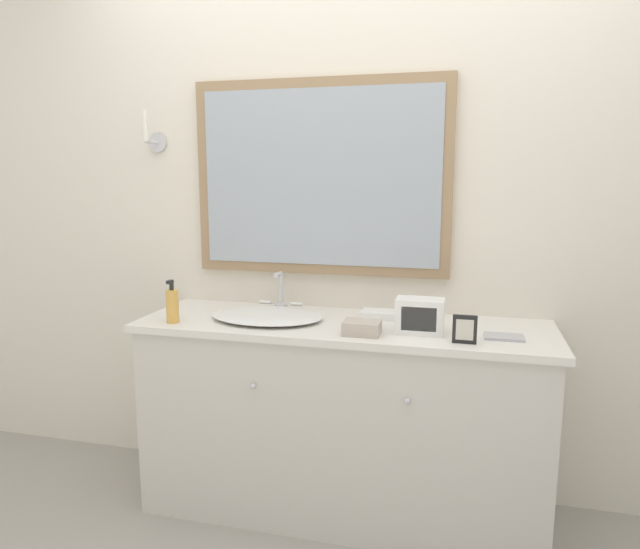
# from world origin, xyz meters

# --- Properties ---
(wall_back) EXTENTS (8.00, 0.18, 2.55)m
(wall_back) POSITION_xyz_m (-0.01, 0.59, 1.28)
(wall_back) COLOR silver
(wall_back) RESTS_ON ground_plane
(vanity_counter) EXTENTS (1.71, 0.54, 0.84)m
(vanity_counter) POSITION_xyz_m (0.00, 0.30, 0.42)
(vanity_counter) COLOR beige
(vanity_counter) RESTS_ON ground_plane
(sink_basin) EXTENTS (0.48, 0.39, 0.18)m
(sink_basin) POSITION_xyz_m (-0.32, 0.28, 0.86)
(sink_basin) COLOR white
(sink_basin) RESTS_ON vanity_counter
(soap_bottle) EXTENTS (0.05, 0.05, 0.18)m
(soap_bottle) POSITION_xyz_m (-0.69, 0.13, 0.92)
(soap_bottle) COLOR gold
(soap_bottle) RESTS_ON vanity_counter
(appliance_box) EXTENTS (0.18, 0.11, 0.14)m
(appliance_box) POSITION_xyz_m (0.32, 0.22, 0.91)
(appliance_box) COLOR white
(appliance_box) RESTS_ON vanity_counter
(picture_frame) EXTENTS (0.09, 0.01, 0.11)m
(picture_frame) POSITION_xyz_m (0.49, 0.12, 0.90)
(picture_frame) COLOR black
(picture_frame) RESTS_ON vanity_counter
(hand_towel_near_sink) EXTENTS (0.14, 0.11, 0.05)m
(hand_towel_near_sink) POSITION_xyz_m (0.11, 0.15, 0.87)
(hand_towel_near_sink) COLOR #B7A899
(hand_towel_near_sink) RESTS_ON vanity_counter
(hand_towel_far_corner) EXTENTS (0.18, 0.11, 0.03)m
(hand_towel_far_corner) POSITION_xyz_m (0.15, 0.42, 0.86)
(hand_towel_far_corner) COLOR white
(hand_towel_far_corner) RESTS_ON vanity_counter
(metal_tray) EXTENTS (0.14, 0.09, 0.01)m
(metal_tray) POSITION_xyz_m (0.64, 0.23, 0.85)
(metal_tray) COLOR #ADADB2
(metal_tray) RESTS_ON vanity_counter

